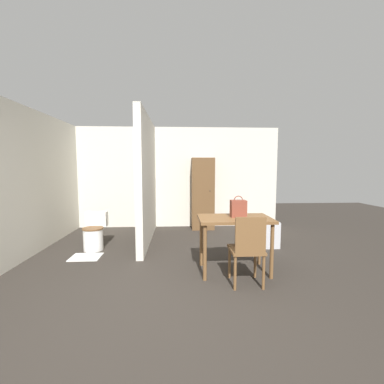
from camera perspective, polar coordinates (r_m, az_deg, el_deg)
The scene contains 11 objects.
ground_plane at distance 2.95m, azimuth -7.62°, elevation -25.02°, with size 16.00×16.00×0.00m, color #2D2823.
wall_back at distance 6.53m, azimuth -5.06°, elevation 3.23°, with size 5.51×0.12×2.50m.
wall_left at distance 5.17m, azimuth -32.48°, elevation 1.85°, with size 0.12×4.92×2.50m.
partition_wall at distance 5.29m, azimuth -9.90°, elevation 2.67°, with size 0.12×2.43×2.50m.
dining_table at distance 3.72m, azimuth 9.46°, elevation -7.22°, with size 1.02×0.64×0.79m.
wooden_chair at distance 3.36m, azimuth 12.25°, elevation -11.98°, with size 0.42×0.42×0.91m.
toilet at distance 5.11m, azimuth -20.89°, elevation -8.53°, with size 0.38×0.52×0.66m.
handbag at distance 3.73m, azimuth 10.25°, elevation -3.61°, with size 0.22×0.16×0.31m.
wooden_cabinet at distance 6.28m, azimuth 2.39°, elevation -0.34°, with size 0.54×0.48×1.73m.
bath_mat at distance 4.77m, azimuth -22.51°, elevation -13.20°, with size 0.49×0.39×0.01m.
space_heater at distance 5.06m, azimuth 16.98°, elevation -9.14°, with size 0.33×0.17×0.49m.
Camera 1 is at (0.21, -2.54, 1.49)m, focal length 24.00 mm.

